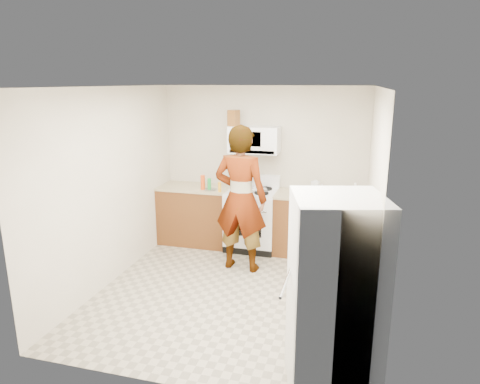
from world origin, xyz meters
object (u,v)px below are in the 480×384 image
(gas_range, at_px, (252,218))
(microwave, at_px, (255,140))
(fridge, at_px, (334,297))
(kettle, at_px, (315,187))
(saucepan, at_px, (244,182))
(person, at_px, (241,199))

(gas_range, relative_size, microwave, 1.49)
(microwave, relative_size, fridge, 0.45)
(microwave, bearing_deg, fridge, -65.46)
(gas_range, distance_m, microwave, 1.22)
(kettle, relative_size, saucepan, 0.68)
(saucepan, bearing_deg, person, -77.97)
(person, relative_size, fridge, 1.19)
(gas_range, height_order, saucepan, gas_range)
(gas_range, distance_m, kettle, 1.09)
(kettle, bearing_deg, gas_range, -171.83)
(microwave, xyz_separation_m, kettle, (0.95, -0.01, -0.68))
(fridge, bearing_deg, kettle, 83.74)
(kettle, height_order, saucepan, kettle)
(person, distance_m, kettle, 1.29)
(kettle, distance_m, saucepan, 1.12)
(gas_range, xyz_separation_m, microwave, (0.00, 0.13, 1.21))
(gas_range, relative_size, fridge, 0.66)
(saucepan, bearing_deg, fridge, -63.03)
(kettle, bearing_deg, microwave, -179.52)
(gas_range, bearing_deg, fridge, -64.52)
(saucepan, bearing_deg, kettle, -1.84)
(gas_range, height_order, microwave, microwave)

